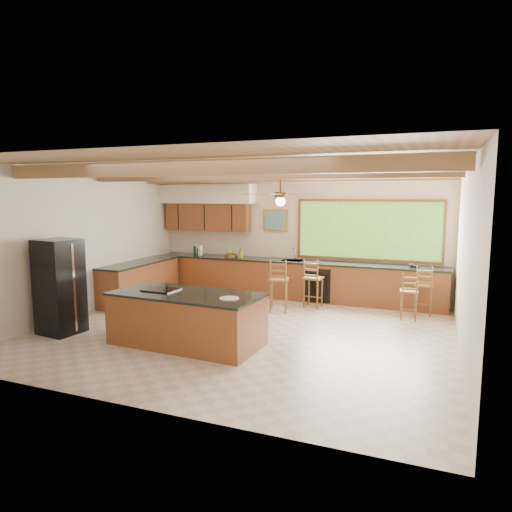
% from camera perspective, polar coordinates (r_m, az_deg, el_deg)
% --- Properties ---
extents(ground, '(7.20, 7.20, 0.00)m').
position_cam_1_polar(ground, '(8.46, -1.40, -9.38)').
color(ground, beige).
rests_on(ground, ground).
extents(room_shell, '(7.27, 6.54, 3.02)m').
position_cam_1_polar(room_shell, '(8.76, -0.78, 5.93)').
color(room_shell, beige).
rests_on(room_shell, ground).
extents(counter_run, '(7.12, 3.10, 1.22)m').
position_cam_1_polar(counter_run, '(10.92, -0.16, -2.96)').
color(counter_run, brown).
rests_on(counter_run, ground).
extents(island, '(2.56, 1.30, 0.89)m').
position_cam_1_polar(island, '(7.74, -8.65, -7.72)').
color(island, brown).
rests_on(island, ground).
extents(refrigerator, '(0.73, 0.71, 1.70)m').
position_cam_1_polar(refrigerator, '(8.90, -23.33, -3.52)').
color(refrigerator, black).
rests_on(refrigerator, ground).
extents(bar_stool_a, '(0.50, 0.50, 1.14)m').
position_cam_1_polar(bar_stool_a, '(9.66, 2.73, -3.10)').
color(bar_stool_a, brown).
rests_on(bar_stool_a, ground).
extents(bar_stool_b, '(0.42, 0.42, 1.08)m').
position_cam_1_polar(bar_stool_b, '(10.11, 7.09, -2.86)').
color(bar_stool_b, brown).
rests_on(bar_stool_b, ground).
extents(bar_stool_c, '(0.40, 0.40, 1.04)m').
position_cam_1_polar(bar_stool_c, '(10.01, 20.18, -3.56)').
color(bar_stool_c, brown).
rests_on(bar_stool_c, ground).
extents(bar_stool_d, '(0.38, 0.38, 0.95)m').
position_cam_1_polar(bar_stool_d, '(9.54, 18.57, -4.31)').
color(bar_stool_d, brown).
rests_on(bar_stool_d, ground).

